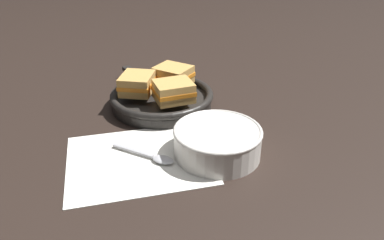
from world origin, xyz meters
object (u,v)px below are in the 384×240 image
Objects in this scene: soup_bowl at (217,140)px; spoon at (154,157)px; sandwich_near_right at (174,91)px; sandwich_far_left at (173,75)px; skillet at (162,98)px; sandwich_near_left at (137,83)px.

soup_bowl reaches higher than spoon.
spoon is at bearing -103.19° from sandwich_near_right.
sandwich_far_left is at bearing 112.42° from spoon.
sandwich_near_right is (0.03, -0.05, 0.04)m from skillet.
sandwich_near_right and sandwich_far_left have the same top height.
spoon is 1.22× the size of sandwich_near_right.
sandwich_far_left is (0.00, 0.10, 0.00)m from sandwich_near_right.
sandwich_far_left reaches higher than skillet.
spoon is (-0.13, -0.01, -0.03)m from soup_bowl.
skillet is 3.33× the size of sandwich_near_left.
sandwich_near_right is at bearing 108.26° from spoon.
spoon is 1.11× the size of sandwich_far_left.
sandwich_near_right is (0.05, 0.19, 0.06)m from spoon.
sandwich_near_right is at bearing -91.10° from sandwich_far_left.
soup_bowl is 0.29m from sandwich_near_left.
skillet is at bearing 117.93° from spoon.
soup_bowl is 1.65× the size of sandwich_near_right.
sandwich_near_left is at bearing 148.90° from sandwich_near_right.
sandwich_far_left is at bearing 105.58° from soup_bowl.
spoon is 1.25× the size of sandwich_near_left.
sandwich_near_right is (0.09, -0.05, 0.00)m from sandwich_near_left.
sandwich_near_left is at bearing -151.10° from sandwich_far_left.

